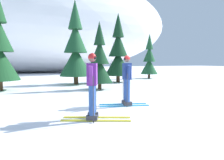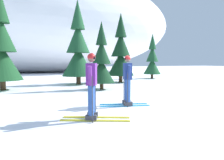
% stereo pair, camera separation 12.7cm
% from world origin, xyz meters
% --- Properties ---
extents(ground_plane, '(120.00, 120.00, 0.00)m').
position_xyz_m(ground_plane, '(0.00, 0.00, 0.00)').
color(ground_plane, white).
extents(skier_purple_jacket, '(1.80, 1.06, 1.71)m').
position_xyz_m(skier_purple_jacket, '(-1.91, -0.38, 0.89)').
color(skier_purple_jacket, gold).
rests_on(skier_purple_jacket, ground).
extents(skier_navy_jacket, '(1.72, 0.82, 1.71)m').
position_xyz_m(skier_navy_jacket, '(-0.33, 0.93, 0.89)').
color(skier_navy_jacket, '#2893CC').
rests_on(skier_navy_jacket, ground).
extents(pine_tree_left, '(2.06, 2.06, 5.33)m').
position_xyz_m(pine_tree_left, '(-4.82, 6.75, 2.23)').
color(pine_tree_left, '#47301E').
rests_on(pine_tree_left, ground).
extents(pine_tree_center_left, '(2.14, 2.14, 5.53)m').
position_xyz_m(pine_tree_center_left, '(-0.48, 8.37, 2.32)').
color(pine_tree_center_left, '#47301E').
rests_on(pine_tree_center_left, ground).
extents(pine_tree_center_right, '(1.41, 1.41, 3.65)m').
position_xyz_m(pine_tree_center_right, '(0.15, 5.27, 1.53)').
color(pine_tree_center_right, '#47301E').
rests_on(pine_tree_center_right, ground).
extents(pine_tree_right, '(1.93, 1.93, 4.99)m').
position_xyz_m(pine_tree_right, '(2.69, 8.65, 2.09)').
color(pine_tree_right, '#47301E').
rests_on(pine_tree_right, ground).
extents(pine_tree_far_right, '(1.54, 1.54, 3.98)m').
position_xyz_m(pine_tree_far_right, '(6.71, 10.92, 1.67)').
color(pine_tree_far_right, '#47301E').
rests_on(pine_tree_far_right, ground).
extents(snow_ridge_background, '(40.61, 18.18, 14.33)m').
position_xyz_m(snow_ridge_background, '(-2.54, 26.26, 7.17)').
color(snow_ridge_background, white).
rests_on(snow_ridge_background, ground).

